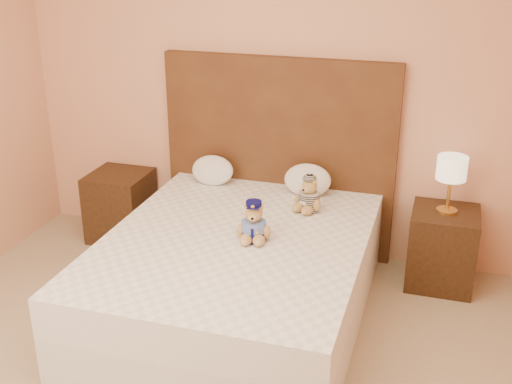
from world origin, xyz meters
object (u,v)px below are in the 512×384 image
Objects in this scene: pillow_left at (213,169)px; bed at (236,276)px; nightstand_left at (121,206)px; pillow_right at (308,179)px; lamp at (452,171)px; teddy_police at (254,221)px; teddy_prisoner at (309,194)px; nightstand_right at (442,248)px.

bed is at bearing -60.87° from pillow_left.
pillow_right is at bearing 1.13° from nightstand_left.
pillow_left is at bearing 179.00° from lamp.
teddy_police reaches higher than nightstand_left.
lamp is (1.25, 0.80, 0.57)m from bed.
lamp is 1.17× the size of pillow_right.
pillow_right is at bearing 129.24° from teddy_prisoner.
lamp reaches higher than nightstand_right.
bed and nightstand_right have the same top height.
lamp is at bearing 25.67° from teddy_police.
pillow_right is at bearing 72.03° from bed.
lamp is (-0.00, 0.00, 0.57)m from nightstand_right.
bed is 6.12× the size of pillow_left.
pillow_right reaches higher than bed.
teddy_police reaches higher than pillow_right.
bed is 1.48m from nightstand_left.
nightstand_left is 2.56m from lamp.
bed is 0.42m from teddy_police.
bed is 1.48m from nightstand_right.
pillow_right is (0.73, 0.00, 0.01)m from pillow_left.
nightstand_right is at bearing 39.71° from teddy_prisoner.
nightstand_right is 1.61× the size of pillow_right.
bed is 3.64× the size of nightstand_right.
lamp is 1.72m from pillow_left.
teddy_police is at bearing -100.19° from pillow_right.
nightstand_right is 1.02m from teddy_prisoner.
lamp is (2.50, 0.00, 0.57)m from nightstand_left.
lamp reaches higher than teddy_police.
pillow_left is at bearing 179.00° from nightstand_right.
pillow_left is 0.95× the size of pillow_right.
teddy_prisoner is at bearing 58.25° from teddy_police.
teddy_prisoner reaches higher than bed.
lamp is at bearing 39.71° from teddy_prisoner.
nightstand_left is at bearing 180.00° from lamp.
bed is 3.64× the size of nightstand_left.
pillow_right reaches higher than nightstand_right.
nightstand_right is 2.13× the size of teddy_police.
teddy_police is (1.37, -0.80, 0.40)m from nightstand_left.
lamp reaches higher than teddy_prisoner.
nightstand_left is 1.66m from teddy_prisoner.
teddy_police is at bearing -30.12° from nightstand_left.
pillow_left is (-1.71, 0.03, -0.18)m from lamp.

